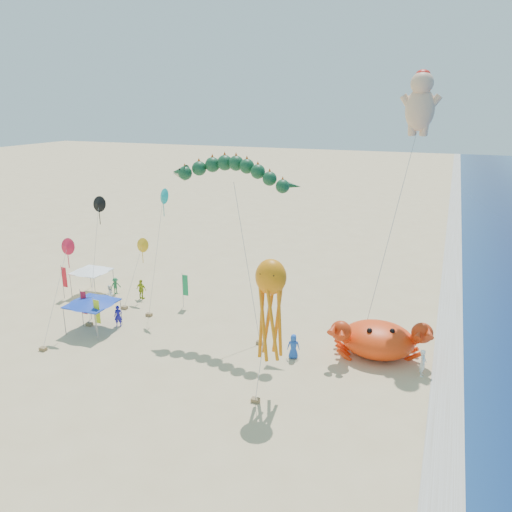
{
  "coord_description": "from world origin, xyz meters",
  "views": [
    {
      "loc": [
        10.8,
        -30.75,
        17.37
      ],
      "look_at": [
        -2.0,
        2.0,
        6.5
      ],
      "focal_mm": 35.0,
      "sensor_mm": 36.0,
      "label": 1
    }
  ],
  "objects_px": {
    "crab_inflatable": "(377,339)",
    "canopy_blue": "(92,301)",
    "dragon_kite": "(232,176)",
    "octopus_kite": "(271,302)",
    "canopy_white": "(91,269)",
    "cherub_kite": "(420,102)"
  },
  "relations": [
    {
      "from": "crab_inflatable",
      "to": "cherub_kite",
      "type": "relative_size",
      "value": 0.36
    },
    {
      "from": "dragon_kite",
      "to": "cherub_kite",
      "type": "xyz_separation_m",
      "value": [
        12.46,
        5.3,
        5.22
      ]
    },
    {
      "from": "crab_inflatable",
      "to": "canopy_blue",
      "type": "relative_size",
      "value": 1.92
    },
    {
      "from": "dragon_kite",
      "to": "cherub_kite",
      "type": "relative_size",
      "value": 0.68
    },
    {
      "from": "canopy_white",
      "to": "crab_inflatable",
      "type": "bearing_deg",
      "value": -5.37
    },
    {
      "from": "cherub_kite",
      "to": "canopy_blue",
      "type": "distance_m",
      "value": 28.84
    },
    {
      "from": "dragon_kite",
      "to": "canopy_white",
      "type": "bearing_deg",
      "value": 173.33
    },
    {
      "from": "octopus_kite",
      "to": "canopy_blue",
      "type": "relative_size",
      "value": 2.43
    },
    {
      "from": "dragon_kite",
      "to": "canopy_blue",
      "type": "height_order",
      "value": "dragon_kite"
    },
    {
      "from": "dragon_kite",
      "to": "cherub_kite",
      "type": "bearing_deg",
      "value": 23.05
    },
    {
      "from": "dragon_kite",
      "to": "cherub_kite",
      "type": "height_order",
      "value": "cherub_kite"
    },
    {
      "from": "cherub_kite",
      "to": "octopus_kite",
      "type": "bearing_deg",
      "value": -115.5
    },
    {
      "from": "crab_inflatable",
      "to": "canopy_blue",
      "type": "height_order",
      "value": "crab_inflatable"
    },
    {
      "from": "dragon_kite",
      "to": "canopy_white",
      "type": "xyz_separation_m",
      "value": [
        -15.31,
        1.79,
        -9.73
      ]
    },
    {
      "from": "crab_inflatable",
      "to": "dragon_kite",
      "type": "xyz_separation_m",
      "value": [
        -11.45,
        0.73,
        10.82
      ]
    },
    {
      "from": "dragon_kite",
      "to": "octopus_kite",
      "type": "height_order",
      "value": "dragon_kite"
    },
    {
      "from": "cherub_kite",
      "to": "canopy_white",
      "type": "height_order",
      "value": "cherub_kite"
    },
    {
      "from": "octopus_kite",
      "to": "cherub_kite",
      "type": "bearing_deg",
      "value": 64.5
    },
    {
      "from": "crab_inflatable",
      "to": "cherub_kite",
      "type": "distance_m",
      "value": 17.17
    },
    {
      "from": "octopus_kite",
      "to": "canopy_blue",
      "type": "xyz_separation_m",
      "value": [
        -16.21,
        3.67,
        -3.78
      ]
    },
    {
      "from": "canopy_white",
      "to": "dragon_kite",
      "type": "bearing_deg",
      "value": -6.67
    },
    {
      "from": "canopy_blue",
      "to": "canopy_white",
      "type": "xyz_separation_m",
      "value": [
        -5.14,
        6.3,
        -0.0
      ]
    }
  ]
}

